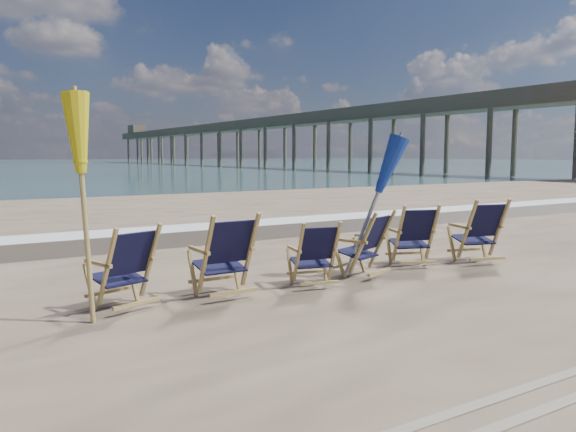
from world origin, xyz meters
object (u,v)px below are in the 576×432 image
beach_chair_0 (151,264)px  umbrella_blue (371,165)px  beach_chair_2 (334,253)px  beach_chair_4 (433,235)px  umbrella_yellow (82,145)px  beach_chair_1 (250,254)px  beach_chair_5 (499,231)px  beach_chair_3 (382,242)px  fishing_pier (256,137)px

beach_chair_0 → umbrella_blue: 3.44m
beach_chair_0 → beach_chair_2: size_ratio=1.10×
beach_chair_2 → beach_chair_4: size_ratio=0.90×
beach_chair_4 → umbrella_yellow: umbrella_yellow is taller
beach_chair_1 → umbrella_blue: size_ratio=0.50×
beach_chair_4 → beach_chair_5: bearing=-177.1°
beach_chair_3 → beach_chair_4: 1.09m
beach_chair_1 → umbrella_blue: (2.01, 0.08, 1.10)m
beach_chair_0 → beach_chair_1: beach_chair_1 is taller
umbrella_blue → beach_chair_5: bearing=-7.0°
beach_chair_0 → beach_chair_5: size_ratio=0.92×
umbrella_blue → beach_chair_4: bearing=2.2°
umbrella_blue → fishing_pier: 81.40m
beach_chair_3 → umbrella_yellow: size_ratio=0.41×
beach_chair_5 → umbrella_yellow: bearing=13.1°
beach_chair_3 → beach_chair_0: bearing=-21.4°
beach_chair_4 → fishing_pier: 80.81m
beach_chair_0 → beach_chair_1: 1.25m
beach_chair_2 → umbrella_yellow: size_ratio=0.38×
beach_chair_2 → beach_chair_3: size_ratio=0.93×
beach_chair_3 → umbrella_blue: bearing=-16.2°
beach_chair_2 → umbrella_yellow: umbrella_yellow is taller
umbrella_yellow → beach_chair_5: bearing=-1.5°
beach_chair_5 → beach_chair_4: bearing=-2.3°
beach_chair_3 → umbrella_yellow: umbrella_yellow is taller
beach_chair_1 → beach_chair_5: beach_chair_5 is taller
beach_chair_1 → fishing_pier: (39.01, 72.53, 4.11)m
umbrella_yellow → fishing_pier: bearing=60.5°
beach_chair_5 → beach_chair_0: bearing=10.6°
fishing_pier → umbrella_yellow: bearing=-119.5°
beach_chair_0 → beach_chair_3: 3.51m
beach_chair_2 → beach_chair_5: size_ratio=0.84×
umbrella_blue → fishing_pier: bearing=63.0°
beach_chair_2 → beach_chair_0: bearing=4.3°
beach_chair_3 → umbrella_blue: (-0.26, -0.02, 1.14)m
beach_chair_2 → beach_chair_1: bearing=4.8°
beach_chair_1 → umbrella_yellow: bearing=0.6°
beach_chair_5 → fishing_pier: size_ratio=0.01×
beach_chair_4 → umbrella_blue: bearing=22.1°
beach_chair_2 → beach_chair_3: bearing=-153.4°
beach_chair_0 → umbrella_yellow: size_ratio=0.41×
beach_chair_2 → beach_chair_4: bearing=-159.4°
beach_chair_0 → umbrella_blue: (3.25, -0.11, 1.14)m
fishing_pier → umbrella_blue: bearing=-117.0°
beach_chair_3 → beach_chair_4: (1.09, 0.03, 0.02)m
fishing_pier → beach_chair_2: bearing=-117.5°
umbrella_yellow → beach_chair_2: bearing=-2.1°
beach_chair_4 → fishing_pier: bearing=-96.3°
fishing_pier → beach_chair_3: bearing=-116.9°
beach_chair_2 → umbrella_yellow: bearing=10.5°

